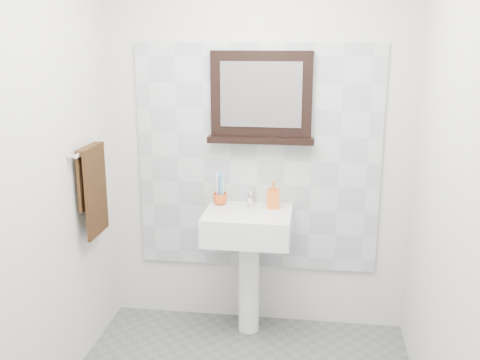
% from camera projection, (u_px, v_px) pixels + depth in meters
% --- Properties ---
extents(back_wall, '(2.00, 0.01, 2.50)m').
position_uv_depth(back_wall, '(257.00, 144.00, 3.68)').
color(back_wall, silver).
rests_on(back_wall, ground).
extents(front_wall, '(2.00, 0.01, 2.50)m').
position_uv_depth(front_wall, '(171.00, 295.00, 1.57)').
color(front_wall, silver).
rests_on(front_wall, ground).
extents(left_wall, '(0.01, 2.20, 2.50)m').
position_uv_depth(left_wall, '(31.00, 182.00, 2.76)').
color(left_wall, silver).
rests_on(left_wall, ground).
extents(right_wall, '(0.01, 2.20, 2.50)m').
position_uv_depth(right_wall, '(454.00, 198.00, 2.49)').
color(right_wall, silver).
rests_on(right_wall, ground).
extents(splashback, '(1.60, 0.02, 1.50)m').
position_uv_depth(splashback, '(257.00, 160.00, 3.69)').
color(splashback, '#B1BBC0').
rests_on(splashback, back_wall).
extents(pedestal_sink, '(0.55, 0.44, 0.96)m').
position_uv_depth(pedestal_sink, '(248.00, 238.00, 3.61)').
color(pedestal_sink, white).
rests_on(pedestal_sink, ground).
extents(toothbrush_cup, '(0.12, 0.12, 0.08)m').
position_uv_depth(toothbrush_cup, '(220.00, 199.00, 3.69)').
color(toothbrush_cup, '#ED551B').
rests_on(toothbrush_cup, pedestal_sink).
extents(toothbrushes, '(0.05, 0.04, 0.21)m').
position_uv_depth(toothbrushes, '(220.00, 187.00, 3.67)').
color(toothbrushes, white).
rests_on(toothbrushes, toothbrush_cup).
extents(soap_dispenser, '(0.08, 0.09, 0.18)m').
position_uv_depth(soap_dispenser, '(273.00, 194.00, 3.62)').
color(soap_dispenser, '#EC471B').
rests_on(soap_dispenser, pedestal_sink).
extents(framed_mirror, '(0.68, 0.11, 0.58)m').
position_uv_depth(framed_mirror, '(261.00, 100.00, 3.56)').
color(framed_mirror, black).
rests_on(framed_mirror, back_wall).
extents(towel_bar, '(0.07, 0.40, 0.03)m').
position_uv_depth(towel_bar, '(89.00, 149.00, 3.32)').
color(towel_bar, silver).
rests_on(towel_bar, left_wall).
extents(hand_towel, '(0.06, 0.30, 0.55)m').
position_uv_depth(hand_towel, '(93.00, 184.00, 3.38)').
color(hand_towel, black).
rests_on(hand_towel, towel_bar).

